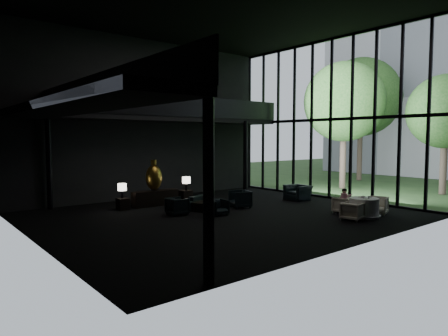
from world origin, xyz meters
TOP-DOWN VIEW (x-y plane):
  - floor at (0.00, 0.00)m, footprint 14.00×12.00m
  - ceiling at (0.00, 0.00)m, footprint 14.00×12.00m
  - wall_back at (0.00, 6.00)m, footprint 14.00×0.04m
  - wall_front at (0.00, -6.00)m, footprint 14.00×0.04m
  - wall_left at (-7.00, 0.00)m, footprint 0.04×12.00m
  - curtain_wall at (6.95, 0.00)m, footprint 0.20×12.00m
  - mezzanine_left at (-6.00, 0.00)m, footprint 2.00×12.00m
  - mezzanine_back at (1.00, 5.00)m, footprint 12.00×2.00m
  - railing_left at (-5.00, 0.00)m, footprint 0.06×12.00m
  - railing_back at (1.00, 4.00)m, footprint 12.00×0.06m
  - column_sw at (-5.00, -5.70)m, footprint 0.24×0.24m
  - column_nw at (-5.00, 5.70)m, footprint 0.24×0.24m
  - column_ne at (4.80, 4.00)m, footprint 0.24×0.24m
  - tree_near at (11.00, 2.00)m, footprint 4.80×4.80m
  - tree_mid at (13.00, -3.00)m, footprint 4.00×4.00m
  - tree_far at (16.00, 4.00)m, footprint 5.60×5.60m
  - console at (-1.04, 3.62)m, footprint 2.18×0.49m
  - bronze_urn at (-1.04, 3.73)m, footprint 0.74×0.74m
  - side_table_left at (-2.64, 3.58)m, footprint 0.45×0.45m
  - table_lamp_left at (-2.64, 3.61)m, footprint 0.38×0.38m
  - side_table_right at (0.56, 3.58)m, footprint 0.52×0.52m
  - table_lamp_right at (0.56, 3.48)m, footprint 0.39×0.39m
  - sofa at (0.09, 2.06)m, footprint 2.01×1.24m
  - lounge_armchair_west at (-1.43, 1.14)m, footprint 0.71×0.76m
  - lounge_armchair_east at (1.61, 0.81)m, footprint 1.05×1.09m
  - lounge_armchair_south at (-0.22, 0.06)m, footprint 0.60×0.56m
  - window_armchair at (5.31, 0.66)m, footprint 0.86×1.24m
  - coffee_table at (-0.12, 1.25)m, footprint 1.10×1.10m
  - dining_table at (3.92, -3.84)m, footprint 1.25×1.25m
  - dining_chair_north at (4.04, -2.83)m, footprint 0.76×0.73m
  - dining_chair_east at (4.92, -3.81)m, footprint 0.91×0.94m
  - dining_chair_west at (3.09, -3.86)m, footprint 0.75×0.78m
  - child at (3.98, -2.90)m, footprint 0.27×0.27m
  - plate_a at (3.74, -4.01)m, footprint 0.24×0.24m
  - plate_b at (4.13, -3.57)m, footprint 0.28×0.28m
  - saucer at (4.16, -3.94)m, footprint 0.19×0.19m
  - coffee_cup at (4.19, -3.88)m, footprint 0.10×0.10m
  - cereal_bowl at (3.94, -3.76)m, footprint 0.18×0.18m
  - cream_pot at (3.93, -4.01)m, footprint 0.08×0.08m

SIDE VIEW (x-z plane):
  - floor at x=0.00m, z-range -0.01..0.01m
  - coffee_table at x=-0.12m, z-range 0.00..0.38m
  - side_table_left at x=-2.64m, z-range 0.00..0.50m
  - side_table_right at x=0.56m, z-range 0.00..0.58m
  - lounge_armchair_south at x=-0.22m, z-range 0.00..0.60m
  - dining_table at x=3.92m, z-range -0.05..0.70m
  - console at x=-1.04m, z-range 0.00..0.69m
  - dining_chair_west at x=3.09m, z-range 0.00..0.70m
  - dining_chair_north at x=4.04m, z-range 0.00..0.71m
  - lounge_armchair_west at x=-1.43m, z-range 0.00..0.76m
  - sofa at x=0.09m, z-range 0.00..0.76m
  - dining_chair_east at x=4.92m, z-range 0.00..0.77m
  - lounge_armchair_east at x=1.61m, z-range 0.00..0.90m
  - window_armchair at x=5.31m, z-range 0.00..1.04m
  - child at x=3.98m, z-range 0.45..1.02m
  - saucer at x=4.16m, z-range 0.75..0.76m
  - plate_a at x=3.74m, z-range 0.75..0.76m
  - plate_b at x=4.13m, z-range 0.75..0.77m
  - cream_pot at x=3.93m, z-range 0.75..0.82m
  - cereal_bowl at x=3.94m, z-range 0.75..0.84m
  - coffee_cup at x=4.19m, z-range 0.76..0.83m
  - table_lamp_left at x=-2.64m, z-range 0.63..1.26m
  - table_lamp_right at x=0.56m, z-range 0.72..1.37m
  - bronze_urn at x=-1.04m, z-range 0.59..1.98m
  - column_sw at x=-5.00m, z-range 0.00..4.00m
  - column_nw at x=-5.00m, z-range 0.00..4.00m
  - column_ne at x=4.80m, z-range 0.00..4.00m
  - wall_back at x=0.00m, z-range 0.00..8.00m
  - wall_front at x=0.00m, z-range 0.00..8.00m
  - wall_left at x=-7.00m, z-range 0.00..8.00m
  - curtain_wall at x=6.95m, z-range 0.00..8.00m
  - mezzanine_left at x=-6.00m, z-range 3.88..4.12m
  - mezzanine_back at x=1.00m, z-range 3.88..4.12m
  - tree_mid at x=13.00m, z-range 1.23..7.73m
  - railing_left at x=-5.00m, z-range 4.10..5.10m
  - railing_back at x=1.00m, z-range 4.10..5.10m
  - tree_near at x=11.00m, z-range 1.41..9.06m
  - tree_far at x=16.00m, z-range 1.59..10.39m
  - ceiling at x=0.00m, z-range 7.99..8.01m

